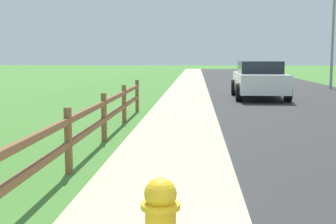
# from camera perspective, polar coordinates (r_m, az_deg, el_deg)

# --- Properties ---
(ground_plane) EXTENTS (120.00, 120.00, 0.00)m
(ground_plane) POSITION_cam_1_polar(r_m,az_deg,el_deg) (26.48, 4.75, 3.27)
(ground_plane) COLOR #437A31
(road_asphalt) EXTENTS (7.00, 66.00, 0.01)m
(road_asphalt) POSITION_cam_1_polar(r_m,az_deg,el_deg) (28.76, 11.67, 3.45)
(road_asphalt) COLOR #2C2C2C
(road_asphalt) RESTS_ON ground
(curb_concrete) EXTENTS (6.00, 66.00, 0.01)m
(curb_concrete) POSITION_cam_1_polar(r_m,az_deg,el_deg) (28.57, -1.37, 3.56)
(curb_concrete) COLOR #BEB292
(curb_concrete) RESTS_ON ground
(grass_verge) EXTENTS (5.00, 66.00, 0.00)m
(grass_verge) POSITION_cam_1_polar(r_m,az_deg,el_deg) (28.74, -4.35, 3.57)
(grass_verge) COLOR #437A31
(grass_verge) RESTS_ON ground
(rail_fence) EXTENTS (0.11, 12.77, 0.96)m
(rail_fence) POSITION_cam_1_polar(r_m,az_deg,el_deg) (7.87, -9.74, -1.28)
(rail_fence) COLOR brown
(rail_fence) RESTS_ON ground
(parked_suv_white) EXTENTS (2.06, 4.45, 1.48)m
(parked_suv_white) POSITION_cam_1_polar(r_m,az_deg,el_deg) (18.70, 11.21, 3.96)
(parked_suv_white) COLOR white
(parked_suv_white) RESTS_ON ground
(street_lamp) EXTENTS (1.17, 0.20, 7.01)m
(street_lamp) POSITION_cam_1_polar(r_m,az_deg,el_deg) (25.40, 20.06, 12.03)
(street_lamp) COLOR gray
(street_lamp) RESTS_ON ground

